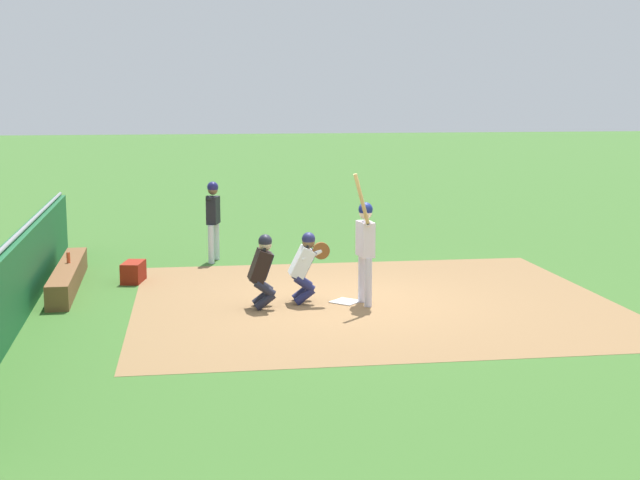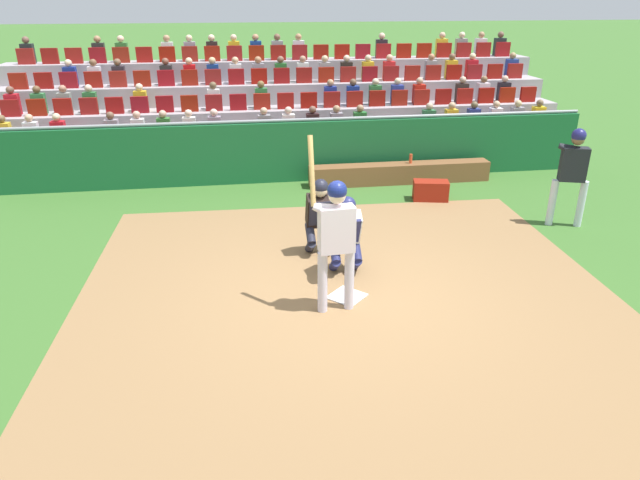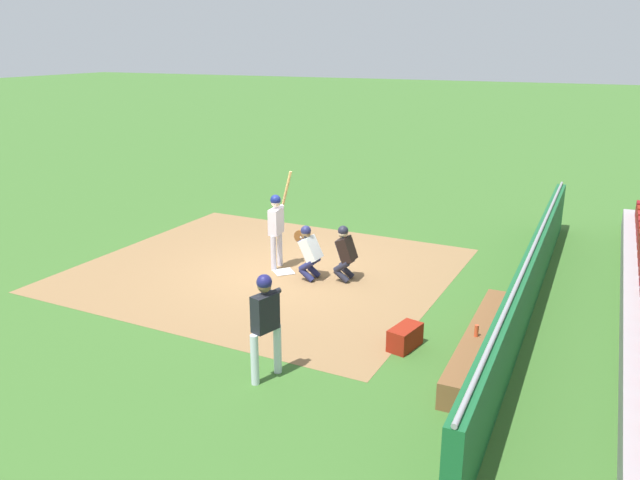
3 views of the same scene
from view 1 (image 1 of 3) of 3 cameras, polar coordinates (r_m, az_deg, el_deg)
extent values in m
plane|color=#396628|center=(15.61, 1.68, -4.08)|extent=(160.00, 160.00, 0.00)
cube|color=olive|center=(15.72, 3.47, -3.98)|extent=(7.83, 8.69, 0.01)
cube|color=white|center=(15.60, 1.68, -4.02)|extent=(0.62, 0.62, 0.02)
cylinder|color=silver|center=(15.54, 2.74, -2.51)|extent=(0.14, 0.14, 0.86)
cylinder|color=silver|center=(15.20, 3.16, -2.78)|extent=(0.14, 0.14, 0.86)
cube|color=silver|center=(15.24, 2.97, 0.07)|extent=(0.47, 0.25, 0.61)
sphere|color=beige|center=(15.18, 2.98, 1.77)|extent=(0.22, 0.22, 0.22)
sphere|color=navy|center=(15.17, 2.98, 2.00)|extent=(0.25, 0.25, 0.25)
cylinder|color=silver|center=(15.14, 2.95, 1.12)|extent=(0.48, 0.10, 0.14)
cylinder|color=silver|center=(14.97, 3.16, 1.03)|extent=(0.17, 0.14, 0.13)
cylinder|color=tan|center=(14.83, 2.72, 2.69)|extent=(0.07, 0.29, 0.86)
sphere|color=black|center=(14.91, 3.13, 1.09)|extent=(0.06, 0.06, 0.06)
cylinder|color=navy|center=(15.71, -1.16, -3.42)|extent=(0.15, 0.39, 0.34)
cylinder|color=navy|center=(15.66, -1.17, -2.63)|extent=(0.15, 0.39, 0.33)
cylinder|color=navy|center=(15.40, -1.01, -3.67)|extent=(0.15, 0.39, 0.34)
cylinder|color=navy|center=(15.35, -1.01, -2.87)|extent=(0.15, 0.39, 0.33)
cube|color=white|center=(15.44, -1.20, -1.47)|extent=(0.44, 0.47, 0.60)
cube|color=navy|center=(15.45, -0.77, -1.46)|extent=(0.39, 0.26, 0.44)
sphere|color=brown|center=(15.39, -0.75, -0.15)|extent=(0.22, 0.22, 0.22)
cube|color=black|center=(15.39, -0.75, -0.15)|extent=(0.20, 0.13, 0.20)
sphere|color=navy|center=(15.38, -0.75, 0.07)|extent=(0.24, 0.24, 0.24)
cylinder|color=brown|center=(15.32, 0.07, -0.70)|extent=(0.08, 0.30, 0.30)
cylinder|color=white|center=(15.28, -0.56, -0.99)|extent=(0.14, 0.40, 0.22)
cylinder|color=#20212F|center=(15.35, -3.76, -3.74)|extent=(0.15, 0.39, 0.34)
cylinder|color=#20212F|center=(15.30, -3.77, -2.93)|extent=(0.15, 0.38, 0.33)
cylinder|color=#20212F|center=(15.04, -3.60, -4.00)|extent=(0.15, 0.39, 0.34)
cylinder|color=#20212F|center=(14.99, -3.61, -3.18)|extent=(0.15, 0.38, 0.33)
cube|color=black|center=(15.07, -3.92, -1.70)|extent=(0.43, 0.42, 0.60)
cube|color=#20212F|center=(15.08, -3.46, -1.68)|extent=(0.38, 0.21, 0.45)
sphere|color=#CFB28B|center=(15.01, -3.58, -0.30)|extent=(0.22, 0.22, 0.22)
cube|color=black|center=(15.01, -3.58, -0.30)|extent=(0.20, 0.11, 0.20)
sphere|color=#20212F|center=(15.00, -3.59, -0.08)|extent=(0.24, 0.24, 0.24)
cube|color=#175B2F|center=(15.31, -18.97, -2.29)|extent=(13.16, 0.24, 1.33)
cylinder|color=gray|center=(15.20, -19.10, 0.31)|extent=(13.16, 0.07, 0.07)
cube|color=brown|center=(17.46, -16.07, -2.28)|extent=(4.07, 0.40, 0.44)
cylinder|color=#DC4B28|center=(17.63, -16.06, -1.10)|extent=(0.07, 0.07, 0.21)
cube|color=maroon|center=(17.68, -12.05, -2.05)|extent=(0.76, 0.50, 0.40)
cylinder|color=silver|center=(19.83, -6.75, -0.06)|extent=(0.16, 0.16, 0.85)
cylinder|color=silver|center=(19.35, -7.10, -0.29)|extent=(0.16, 0.16, 0.85)
cube|color=black|center=(19.49, -6.97, 1.94)|extent=(0.49, 0.34, 0.60)
sphere|color=brown|center=(19.44, -6.99, 3.26)|extent=(0.22, 0.22, 0.22)
sphere|color=navy|center=(19.43, -7.00, 3.43)|extent=(0.25, 0.25, 0.25)
cylinder|color=black|center=(19.41, -7.09, 2.76)|extent=(0.47, 0.27, 0.14)
cylinder|color=black|center=(19.24, -7.22, 2.70)|extent=(0.17, 0.17, 0.13)
camera|label=2|loc=(16.78, 26.85, 9.40)|focal=32.02mm
camera|label=3|loc=(27.44, -17.99, 12.07)|focal=35.34mm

